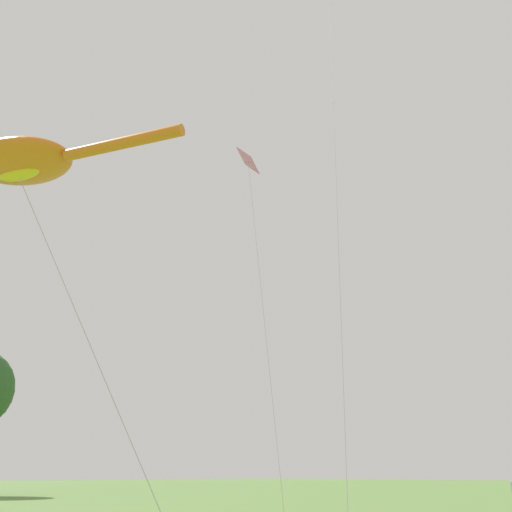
{
  "coord_description": "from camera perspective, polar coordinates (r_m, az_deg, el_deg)",
  "views": [
    {
      "loc": [
        -10.33,
        -2.35,
        1.53
      ],
      "look_at": [
        -0.68,
        7.28,
        7.01
      ],
      "focal_mm": 38.19,
      "sensor_mm": 36.0,
      "label": 1
    }
  ],
  "objects": [
    {
      "name": "big_show_kite",
      "position": [
        20.09,
        -22.95,
        9.1
      ],
      "size": [
        6.17,
        7.83,
        11.85
      ],
      "rotation": [
        0.0,
        0.0,
        2.01
      ],
      "color": "orange",
      "rests_on": "ground"
    },
    {
      "name": "small_kite_tiny_distant",
      "position": [
        24.05,
        -0.75,
        9.03
      ],
      "size": [
        1.8,
        3.6,
        14.96
      ],
      "rotation": [
        0.0,
        0.0,
        -1.42
      ],
      "color": "pink",
      "rests_on": "ground"
    }
  ]
}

